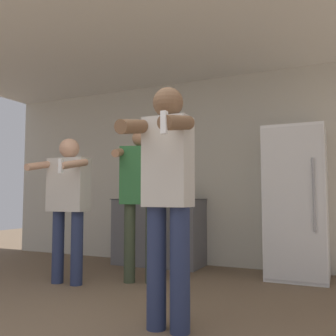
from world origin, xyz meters
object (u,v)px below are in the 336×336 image
at_px(bottle_green_wine, 132,193).
at_px(bottle_dark_rum, 158,192).
at_px(bottle_brown_liquor, 147,189).
at_px(person_spectator_back, 141,190).
at_px(refrigerator, 296,202).
at_px(person_woman_foreground, 167,189).
at_px(bottle_red_label, 187,190).
at_px(person_man_side, 68,196).
at_px(bottle_amber_bourbon, 180,192).

distance_m(bottle_green_wine, bottle_dark_rum, 0.42).
distance_m(bottle_brown_liquor, person_spectator_back, 1.11).
distance_m(refrigerator, bottle_brown_liquor, 1.98).
xyz_separation_m(bottle_green_wine, bottle_dark_rum, (0.42, 0.00, 0.00)).
bearing_deg(bottle_green_wine, bottle_brown_liquor, 0.00).
height_order(refrigerator, person_woman_foreground, refrigerator).
xyz_separation_m(bottle_brown_liquor, bottle_dark_rum, (0.17, 0.00, -0.05)).
bearing_deg(bottle_red_label, person_man_side, -120.44).
height_order(bottle_green_wine, bottle_dark_rum, bottle_green_wine).
distance_m(bottle_dark_rum, person_woman_foreground, 2.49).
relative_size(bottle_dark_rum, person_man_side, 0.15).
relative_size(bottle_red_label, bottle_green_wine, 1.27).
xyz_separation_m(bottle_brown_liquor, person_man_side, (-0.23, -1.39, -0.11)).
distance_m(bottle_amber_bourbon, bottle_dark_rum, 0.32).
bearing_deg(bottle_red_label, person_spectator_back, -97.79).
bearing_deg(person_woman_foreground, bottle_dark_rum, 117.53).
bearing_deg(person_woman_foreground, bottle_amber_bourbon, 110.58).
height_order(bottle_amber_bourbon, bottle_dark_rum, bottle_dark_rum).
distance_m(bottle_brown_liquor, person_man_side, 1.41).
height_order(bottle_dark_rum, person_man_side, person_man_side).
height_order(person_woman_foreground, person_man_side, person_woman_foreground).
distance_m(bottle_amber_bourbon, person_woman_foreground, 2.36).
bearing_deg(person_spectator_back, bottle_dark_rum, 105.59).
xyz_separation_m(bottle_brown_liquor, bottle_amber_bourbon, (0.49, 0.00, -0.05)).
bearing_deg(person_man_side, bottle_brown_liquor, 80.73).
xyz_separation_m(bottle_red_label, person_spectator_back, (-0.14, -1.02, -0.01)).
relative_size(bottle_brown_liquor, person_woman_foreground, 0.20).
xyz_separation_m(bottle_brown_liquor, bottle_green_wine, (-0.25, 0.00, -0.05)).
height_order(bottle_amber_bourbon, person_man_side, person_man_side).
bearing_deg(bottle_dark_rum, person_woman_foreground, -62.47).
height_order(bottle_red_label, bottle_dark_rum, bottle_red_label).
xyz_separation_m(refrigerator, person_woman_foreground, (-0.65, -2.13, 0.12)).
bearing_deg(person_man_side, person_spectator_back, 29.00).
height_order(bottle_amber_bourbon, person_woman_foreground, person_woman_foreground).
xyz_separation_m(bottle_amber_bourbon, person_man_side, (-0.72, -1.39, -0.06)).
distance_m(bottle_brown_liquor, person_woman_foreground, 2.58).
relative_size(bottle_red_label, bottle_amber_bourbon, 1.32).
height_order(bottle_brown_liquor, person_spectator_back, person_spectator_back).
distance_m(refrigerator, person_woman_foreground, 2.23).
bearing_deg(bottle_green_wine, refrigerator, -2.05).
distance_m(refrigerator, person_man_side, 2.56).
xyz_separation_m(bottle_brown_liquor, person_woman_foreground, (1.32, -2.21, -0.06)).
relative_size(bottle_amber_bourbon, person_spectator_back, 0.14).
bearing_deg(bottle_green_wine, bottle_amber_bourbon, 0.00).
bearing_deg(bottle_amber_bourbon, person_man_side, -117.27).
distance_m(bottle_red_label, bottle_dark_rum, 0.42).
relative_size(refrigerator, bottle_dark_rum, 7.29).
xyz_separation_m(bottle_red_label, person_woman_foreground, (0.73, -2.21, -0.03)).
bearing_deg(bottle_brown_liquor, refrigerator, -2.30).
relative_size(bottle_red_label, person_man_side, 0.20).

